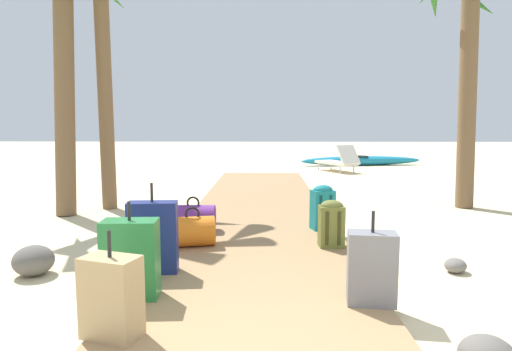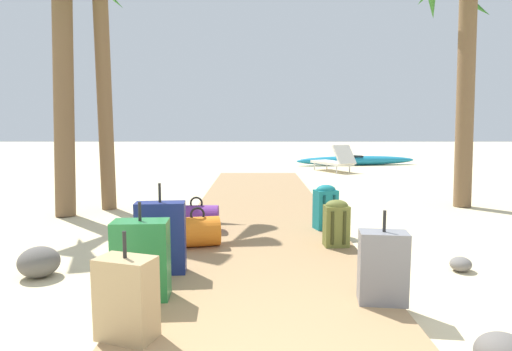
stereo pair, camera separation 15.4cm
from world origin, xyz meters
name	(u,v)px [view 1 (the left image)]	position (x,y,z in m)	size (l,w,h in m)	color
ground_plane	(258,228)	(0.00, 4.10, 0.00)	(60.00, 60.00, 0.00)	beige
boardwalk	(259,211)	(0.00, 5.12, 0.04)	(2.06, 10.24, 0.08)	#9E7A51
duffel_bag_purple	(193,218)	(-0.81, 3.62, 0.25)	(0.55, 0.34, 0.44)	#6B2D84
suitcase_navy	(153,237)	(-0.92, 2.07, 0.41)	(0.45, 0.23, 0.82)	navy
backpack_olive	(331,222)	(0.82, 2.94, 0.35)	(0.28, 0.22, 0.52)	olive
suitcase_tan	(111,297)	(-0.87, 0.86, 0.34)	(0.40, 0.31, 0.69)	tan
duffel_bag_orange	(193,231)	(-0.70, 2.93, 0.25)	(0.54, 0.42, 0.44)	orange
suitcase_grey	(372,268)	(0.89, 1.41, 0.35)	(0.38, 0.25, 0.71)	slate
backpack_teal	(323,206)	(0.83, 3.74, 0.38)	(0.32, 0.28, 0.57)	#197A7F
suitcase_green	(131,259)	(-0.94, 1.49, 0.39)	(0.43, 0.26, 0.76)	#237538
palm_tree_near_left	(62,3)	(-3.00, 5.08, 3.26)	(1.93, 1.85, 4.20)	brown
palm_tree_far_right	(470,12)	(3.49, 5.80, 3.27)	(1.99, 2.00, 4.32)	brown
lounge_chair	(339,161)	(2.31, 11.29, 0.33)	(1.22, 1.61, 0.82)	white
kayak	(361,161)	(3.45, 13.42, 0.17)	(4.34, 1.18, 0.34)	teal
rock_right_far	(455,265)	(1.93, 2.35, 0.07)	(0.20, 0.22, 0.14)	slate
rock_left_near	(33,260)	(-2.09, 2.19, 0.14)	(0.37, 0.37, 0.29)	#5B5651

